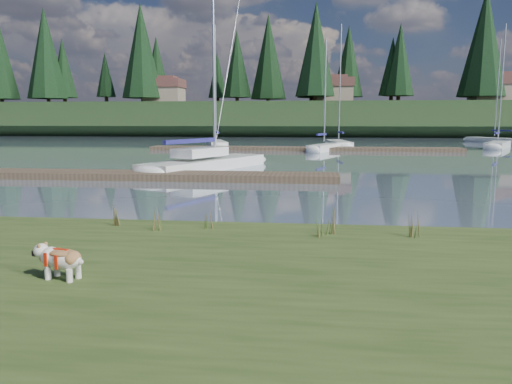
# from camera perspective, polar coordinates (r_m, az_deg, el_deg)

# --- Properties ---
(ground) EXTENTS (200.00, 200.00, 0.00)m
(ground) POSITION_cam_1_polar(r_m,az_deg,el_deg) (42.48, 2.65, 4.78)
(ground) COLOR slate
(ground) RESTS_ON ground
(bank) EXTENTS (60.00, 9.00, 0.35)m
(bank) POSITION_cam_1_polar(r_m,az_deg,el_deg) (7.35, -17.42, -11.53)
(bank) COLOR #394C1F
(bank) RESTS_ON ground
(ridge) EXTENTS (200.00, 20.00, 5.00)m
(ridge) POSITION_cam_1_polar(r_m,az_deg,el_deg) (85.35, 4.67, 8.22)
(ridge) COLOR black
(ridge) RESTS_ON ground
(bulldog) EXTENTS (0.84, 0.44, 0.49)m
(bulldog) POSITION_cam_1_polar(r_m,az_deg,el_deg) (7.72, -21.42, -7.03)
(bulldog) COLOR silver
(bulldog) RESTS_ON bank
(sailboat_main) EXTENTS (5.76, 9.86, 14.15)m
(sailboat_main) POSITION_cam_1_polar(r_m,az_deg,el_deg) (26.79, -4.80, 3.57)
(sailboat_main) COLOR white
(sailboat_main) RESTS_ON ground
(dock_near) EXTENTS (16.00, 2.00, 0.30)m
(dock_near) POSITION_cam_1_polar(r_m,az_deg,el_deg) (22.52, -11.31, 1.86)
(dock_near) COLOR #4C3D2C
(dock_near) RESTS_ON ground
(dock_far) EXTENTS (26.00, 2.20, 0.30)m
(dock_far) POSITION_cam_1_polar(r_m,az_deg,el_deg) (42.38, 5.36, 4.94)
(dock_far) COLOR #4C3D2C
(dock_far) RESTS_ON ground
(sailboat_bg_1) EXTENTS (3.63, 7.74, 11.42)m
(sailboat_bg_1) POSITION_cam_1_polar(r_m,az_deg,el_deg) (48.87, -4.65, 5.61)
(sailboat_bg_1) COLOR white
(sailboat_bg_1) RESTS_ON ground
(sailboat_bg_2) EXTENTS (3.16, 5.94, 9.11)m
(sailboat_bg_2) POSITION_cam_1_polar(r_m,az_deg,el_deg) (42.35, 8.02, 5.15)
(sailboat_bg_2) COLOR white
(sailboat_bg_2) RESTS_ON ground
(sailboat_bg_3) EXTENTS (2.46, 7.94, 11.50)m
(sailboat_bg_3) POSITION_cam_1_polar(r_m,az_deg,el_deg) (49.40, 9.28, 5.55)
(sailboat_bg_3) COLOR white
(sailboat_bg_3) RESTS_ON ground
(sailboat_bg_4) EXTENTS (4.63, 7.42, 11.16)m
(sailboat_bg_4) POSITION_cam_1_polar(r_m,az_deg,el_deg) (51.58, 25.98, 4.94)
(sailboat_bg_4) COLOR white
(sailboat_bg_4) RESTS_ON ground
(sailboat_bg_5) EXTENTS (5.05, 7.76, 11.35)m
(sailboat_bg_5) POSITION_cam_1_polar(r_m,az_deg,el_deg) (62.48, 25.11, 5.43)
(sailboat_bg_5) COLOR white
(sailboat_bg_5) RESTS_ON ground
(weed_0) EXTENTS (0.17, 0.14, 0.53)m
(weed_0) POSITION_cam_1_polar(r_m,az_deg,el_deg) (10.51, -11.13, -3.10)
(weed_0) COLOR #475B23
(weed_0) RESTS_ON bank
(weed_1) EXTENTS (0.17, 0.14, 0.50)m
(weed_1) POSITION_cam_1_polar(r_m,az_deg,el_deg) (10.47, -5.58, -3.09)
(weed_1) COLOR #475B23
(weed_1) RESTS_ON bank
(weed_2) EXTENTS (0.17, 0.14, 0.74)m
(weed_2) POSITION_cam_1_polar(r_m,az_deg,el_deg) (10.05, 8.61, -3.05)
(weed_2) COLOR #475B23
(weed_2) RESTS_ON bank
(weed_3) EXTENTS (0.17, 0.14, 0.56)m
(weed_3) POSITION_cam_1_polar(r_m,az_deg,el_deg) (11.13, -15.68, -2.55)
(weed_3) COLOR #475B23
(weed_3) RESTS_ON bank
(weed_4) EXTENTS (0.17, 0.14, 0.40)m
(weed_4) POSITION_cam_1_polar(r_m,az_deg,el_deg) (9.81, 7.43, -4.15)
(weed_4) COLOR #475B23
(weed_4) RESTS_ON bank
(weed_5) EXTENTS (0.17, 0.14, 0.65)m
(weed_5) POSITION_cam_1_polar(r_m,az_deg,el_deg) (10.12, 17.55, -3.47)
(weed_5) COLOR #475B23
(weed_5) RESTS_ON bank
(mud_lip) EXTENTS (60.00, 0.50, 0.14)m
(mud_lip) POSITION_cam_1_polar(r_m,az_deg,el_deg) (11.38, -8.39, -4.74)
(mud_lip) COLOR #33281C
(mud_lip) RESTS_ON ground
(conifer_1) EXTENTS (4.40, 4.40, 11.30)m
(conifer_1) POSITION_cam_1_polar(r_m,az_deg,el_deg) (94.10, -21.16, 13.06)
(conifer_1) COLOR #382619
(conifer_1) RESTS_ON ridge
(conifer_2) EXTENTS (6.60, 6.60, 16.05)m
(conifer_2) POSITION_cam_1_polar(r_m,az_deg,el_deg) (85.71, -12.97, 15.44)
(conifer_2) COLOR #382619
(conifer_2) RESTS_ON ridge
(conifer_3) EXTENTS (4.84, 4.84, 12.25)m
(conifer_3) POSITION_cam_1_polar(r_m,az_deg,el_deg) (85.77, -2.19, 14.42)
(conifer_3) COLOR #382619
(conifer_3) RESTS_ON ridge
(conifer_4) EXTENTS (6.16, 6.16, 15.10)m
(conifer_4) POSITION_cam_1_polar(r_m,az_deg,el_deg) (79.00, 6.84, 15.88)
(conifer_4) COLOR #382619
(conifer_4) RESTS_ON ridge
(conifer_5) EXTENTS (3.96, 3.96, 10.35)m
(conifer_5) POSITION_cam_1_polar(r_m,az_deg,el_deg) (83.59, 15.30, 13.67)
(conifer_5) COLOR #382619
(conifer_5) RESTS_ON ridge
(conifer_6) EXTENTS (7.04, 7.04, 17.00)m
(conifer_6) POSITION_cam_1_polar(r_m,az_deg,el_deg) (84.90, 24.62, 15.29)
(conifer_6) COLOR #382619
(conifer_6) RESTS_ON ridge
(house_0) EXTENTS (6.30, 5.30, 4.65)m
(house_0) POSITION_cam_1_polar(r_m,az_deg,el_deg) (86.11, -10.46, 11.31)
(house_0) COLOR gray
(house_0) RESTS_ON ridge
(house_1) EXTENTS (6.30, 5.30, 4.65)m
(house_1) POSITION_cam_1_polar(r_m,az_deg,el_deg) (83.49, 8.86, 11.45)
(house_1) COLOR gray
(house_1) RESTS_ON ridge
(house_2) EXTENTS (6.30, 5.30, 4.65)m
(house_2) POSITION_cam_1_polar(r_m,az_deg,el_deg) (85.83, 25.43, 10.67)
(house_2) COLOR gray
(house_2) RESTS_ON ridge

